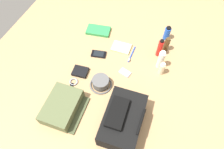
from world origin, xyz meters
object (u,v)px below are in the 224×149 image
(notepad, at_px, (121,48))
(cell_phone, at_px, (99,54))
(deodorant_spray, at_px, (167,33))
(paperback_novel, at_px, (98,31))
(toiletry_pouch, at_px, (62,107))
(bucket_hat, at_px, (101,83))
(sunscreen_spray, at_px, (160,48))
(media_player, at_px, (125,73))
(backpack, at_px, (123,120))
(wristwatch, at_px, (73,82))
(toothbrush, at_px, (131,55))
(wallet, at_px, (80,72))
(toothpaste_tube, at_px, (161,60))
(cologne_bottle, at_px, (167,44))
(lotion_bottle, at_px, (162,69))

(notepad, bearing_deg, cell_phone, -50.23)
(deodorant_spray, relative_size, paperback_novel, 0.57)
(toiletry_pouch, xyz_separation_m, bucket_hat, (-0.26, 0.16, -0.01))
(sunscreen_spray, relative_size, media_player, 1.72)
(backpack, relative_size, deodorant_spray, 2.98)
(wristwatch, height_order, toothbrush, toothbrush)
(backpack, relative_size, wallet, 3.31)
(wristwatch, bearing_deg, toiletry_pouch, 8.54)
(toothpaste_tube, relative_size, media_player, 1.74)
(backpack, bearing_deg, media_player, -163.90)
(toothpaste_tube, xyz_separation_m, cell_phone, (0.06, -0.47, -0.07))
(media_player, xyz_separation_m, notepad, (-0.22, -0.10, 0.00))
(wallet, bearing_deg, toothbrush, 127.83)
(backpack, bearing_deg, paperback_novel, -146.74)
(backpack, bearing_deg, notepad, -160.23)
(cell_phone, distance_m, notepad, 0.19)
(cologne_bottle, height_order, paperback_novel, cologne_bottle)
(sunscreen_spray, distance_m, wristwatch, 0.70)
(cologne_bottle, xyz_separation_m, paperback_novel, (0.00, -0.58, -0.05))
(backpack, relative_size, paperback_novel, 1.71)
(wallet, xyz_separation_m, notepad, (-0.33, 0.21, -0.00))
(paperback_novel, bearing_deg, lotion_bottle, 69.02)
(bucket_hat, relative_size, toothpaste_tube, 0.97)
(toothbrush, bearing_deg, media_player, 1.61)
(wristwatch, bearing_deg, deodorant_spray, 141.43)
(sunscreen_spray, xyz_separation_m, cell_phone, (0.17, -0.44, -0.07))
(deodorant_spray, distance_m, cell_phone, 0.59)
(backpack, distance_m, paperback_novel, 0.84)
(notepad, bearing_deg, wallet, -33.15)
(backpack, xyz_separation_m, toiletry_pouch, (0.05, -0.40, -0.03))
(toothpaste_tube, distance_m, wallet, 0.60)
(toiletry_pouch, height_order, deodorant_spray, deodorant_spray)
(sunscreen_spray, height_order, toothbrush, sunscreen_spray)
(media_player, relative_size, toothbrush, 0.57)
(media_player, height_order, wristwatch, same)
(cell_phone, distance_m, wristwatch, 0.31)
(toiletry_pouch, xyz_separation_m, deodorant_spray, (-0.87, 0.50, 0.02))
(bucket_hat, xyz_separation_m, toothbrush, (-0.33, 0.12, -0.02))
(backpack, xyz_separation_m, wallet, (-0.26, -0.42, -0.06))
(toothbrush, bearing_deg, paperback_novel, -113.51)
(toothpaste_tube, height_order, toothbrush, toothpaste_tube)
(backpack, height_order, deodorant_spray, backpack)
(sunscreen_spray, distance_m, notepad, 0.31)
(cologne_bottle, height_order, toothbrush, cologne_bottle)
(media_player, bearing_deg, backpack, 16.10)
(cologne_bottle, height_order, lotion_bottle, cologne_bottle)
(bucket_hat, bearing_deg, sunscreen_spray, 142.53)
(toiletry_pouch, xyz_separation_m, lotion_bottle, (-0.52, 0.54, 0.01))
(wallet, bearing_deg, sunscreen_spray, 121.17)
(toiletry_pouch, bearing_deg, wallet, -175.85)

